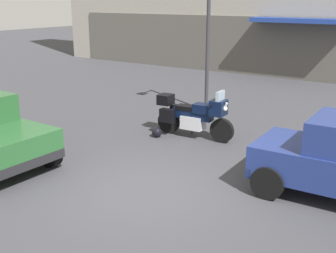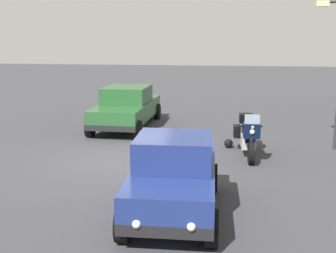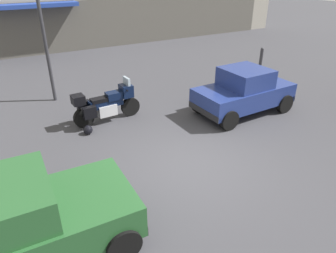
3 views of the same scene
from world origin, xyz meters
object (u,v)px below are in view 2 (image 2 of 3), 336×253
car_sedan_far (127,107)px  car_compact_side (174,176)px  motorcycle (248,135)px  helmet (228,143)px

car_sedan_far → car_compact_side: bearing=-158.8°
motorcycle → helmet: 1.09m
motorcycle → car_sedan_far: (-3.38, -4.43, 0.16)m
helmet → car_sedan_far: bearing=-123.6°
car_sedan_far → car_compact_side: 8.20m
helmet → car_sedan_far: car_sedan_far is taller
motorcycle → car_sedan_far: size_ratio=0.49×
motorcycle → helmet: (-0.80, -0.56, -0.48)m
helmet → car_compact_side: size_ratio=0.08×
car_sedan_far → car_compact_side: same height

